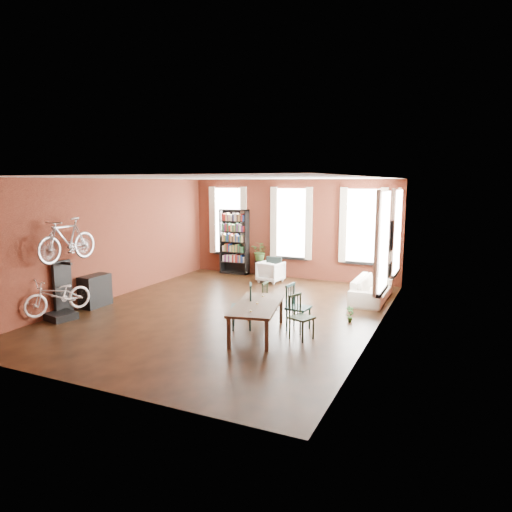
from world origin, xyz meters
The scene contains 19 objects.
room centered at (0.25, 0.62, 2.14)m, with size 9.00×9.04×3.22m.
dining_table centered at (1.33, -1.19, 0.32)m, with size 0.86×1.90×0.65m, color #4D3D2E.
dining_chair_a centered at (0.87, -0.97, 0.48)m, with size 0.44×0.44×0.96m, color #1A3938.
dining_chair_b centered at (0.79, 0.10, 0.40)m, with size 0.37×0.37×0.80m, color #1F2D1A.
dining_chair_c centered at (2.25, -1.07, 0.45)m, with size 0.41×0.41×0.89m, color #1C2E1B.
dining_chair_d centered at (2.00, -0.55, 0.49)m, with size 0.45×0.45×0.97m, color #193937.
bookshelf centered at (-2.00, 4.30, 1.10)m, with size 1.00×0.32×2.20m, color black.
white_armchair centered at (-0.35, 3.58, 0.36)m, with size 0.69×0.65×0.71m, color white.
cream_sofa centered at (2.95, 2.60, 0.41)m, with size 2.08×0.61×0.81m, color beige.
striped_rug centered at (0.38, 1.16, 0.01)m, with size 0.93×1.49×0.01m, color black.
bike_trainer centered at (-3.18, -2.10, 0.08)m, with size 0.56×0.56×0.16m, color black.
bike_wall_rack centered at (-3.40, -1.80, 0.65)m, with size 0.16×0.60×1.30m, color black.
console_table centered at (-3.28, -0.90, 0.40)m, with size 0.40×0.80×0.80m, color black.
plant_stand centered at (-1.04, 4.30, 0.26)m, with size 0.26×0.26×0.51m, color black.
plant_by_sofa centered at (3.02, 3.82, 0.17)m, with size 0.41×0.75×0.33m, color #295321.
plant_small centered at (2.87, 0.44, 0.07)m, with size 0.20×0.37×0.13m, color #295A24.
bicycle_floor centered at (-3.20, -2.12, 0.94)m, with size 0.55×0.82×1.56m, color silver.
bicycle_hung centered at (-3.15, -1.80, 2.13)m, with size 0.47×1.00×1.66m, color #A5A8AD.
plant_on_stand centered at (-1.02, 4.29, 0.76)m, with size 0.58×0.64×0.50m, color #335321.
Camera 1 is at (5.03, -9.40, 3.10)m, focal length 32.00 mm.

